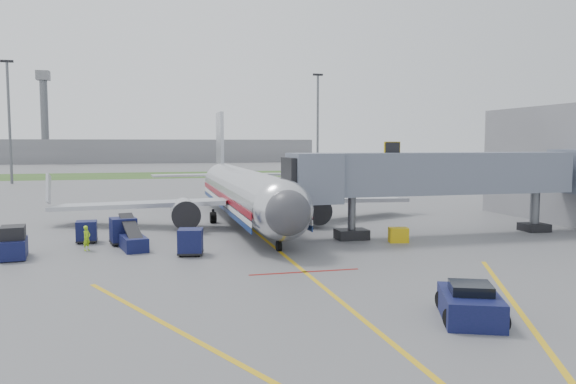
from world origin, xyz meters
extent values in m
plane|color=#565659|center=(0.00, 0.00, 0.00)|extent=(400.00, 400.00, 0.00)
cube|color=#2D4C1E|center=(0.00, 90.00, 0.01)|extent=(300.00, 25.00, 0.01)
cube|color=gold|center=(0.00, -2.00, 0.00)|extent=(0.25, 50.00, 0.01)
cube|color=maroon|center=(0.00, -4.00, 0.00)|extent=(6.00, 0.25, 0.01)
cube|color=gold|center=(-6.00, -14.00, 0.00)|extent=(9.52, 20.04, 0.01)
cube|color=gold|center=(6.00, -14.00, 0.00)|extent=(9.52, 20.04, 0.01)
cylinder|color=silver|center=(0.00, 15.00, 2.70)|extent=(3.80, 28.00, 3.80)
sphere|color=silver|center=(0.00, 1.00, 2.70)|extent=(3.80, 3.80, 3.80)
sphere|color=#38383D|center=(0.00, -0.30, 2.70)|extent=(2.74, 2.74, 2.74)
cube|color=black|center=(0.00, 0.60, 3.25)|extent=(2.20, 1.20, 0.55)
cone|color=silver|center=(0.00, 31.50, 2.70)|extent=(3.80, 5.00, 3.80)
cube|color=#B7BAC1|center=(0.00, 31.00, 6.70)|extent=(0.35, 4.20, 7.00)
cube|color=#B7BAC1|center=(-8.50, 15.00, 1.80)|extent=(15.10, 8.59, 1.13)
cube|color=#B7BAC1|center=(8.50, 15.00, 1.80)|extent=(15.10, 8.59, 1.13)
cylinder|color=silver|center=(-5.20, 12.00, 1.35)|extent=(2.10, 3.60, 2.10)
cylinder|color=silver|center=(5.20, 12.00, 1.35)|extent=(2.10, 3.60, 2.10)
cube|color=maroon|center=(1.92, 15.00, 2.35)|extent=(0.05, 28.00, 0.45)
cube|color=navy|center=(1.92, 15.00, 1.45)|extent=(0.05, 28.00, 0.35)
cylinder|color=black|center=(0.00, 2.00, 0.30)|extent=(0.28, 0.70, 0.70)
cylinder|color=black|center=(-2.60, 15.50, 0.45)|extent=(0.50, 1.00, 1.00)
cylinder|color=black|center=(2.60, 15.50, 0.45)|extent=(0.50, 1.00, 1.00)
cube|color=slate|center=(13.00, 5.00, 4.60)|extent=(20.00, 3.00, 3.00)
cube|color=slate|center=(3.20, 5.00, 4.40)|extent=(3.20, 3.60, 3.40)
cube|color=black|center=(2.00, 5.00, 4.40)|extent=(1.60, 3.00, 2.80)
cube|color=#C5A00B|center=(9.00, 5.00, 6.40)|extent=(1.20, 0.15, 1.00)
cylinder|color=#595B60|center=(6.00, 5.00, 1.55)|extent=(0.56, 0.56, 3.10)
cube|color=black|center=(6.00, 5.00, 0.35)|extent=(2.20, 1.60, 0.70)
cylinder|color=#595B60|center=(21.00, 5.00, 1.55)|extent=(0.70, 0.70, 3.10)
cube|color=black|center=(21.00, 5.00, 0.30)|extent=(1.80, 1.80, 0.60)
cylinder|color=#595B60|center=(-30.00, 70.00, 10.00)|extent=(0.44, 0.44, 20.00)
cube|color=black|center=(-30.00, 70.00, 20.20)|extent=(2.00, 0.40, 0.40)
cylinder|color=#595B60|center=(25.00, 75.00, 10.00)|extent=(0.44, 0.44, 20.00)
cube|color=black|center=(25.00, 75.00, 20.20)|extent=(2.00, 0.40, 0.40)
cube|color=slate|center=(-10.00, 170.00, 4.00)|extent=(120.00, 14.00, 8.00)
cylinder|color=#595B60|center=(-40.00, 165.00, 14.00)|extent=(2.40, 2.40, 28.00)
cube|color=slate|center=(-40.00, 165.00, 28.50)|extent=(4.00, 4.00, 3.00)
cube|color=#0C1337|center=(4.00, -13.27, 0.53)|extent=(3.25, 3.98, 1.05)
cube|color=black|center=(4.00, -13.27, 1.19)|extent=(2.00, 2.00, 0.48)
cylinder|color=black|center=(2.73, -14.09, 0.38)|extent=(0.49, 0.79, 0.76)
cylinder|color=black|center=(4.32, -14.75, 0.38)|extent=(0.49, 0.79, 0.76)
cylinder|color=black|center=(3.68, -11.79, 0.38)|extent=(0.49, 0.79, 0.76)
cylinder|color=black|center=(5.27, -12.45, 0.38)|extent=(0.49, 0.79, 0.76)
cube|color=#0C1337|center=(-15.73, 3.64, 0.60)|extent=(1.78, 2.91, 1.10)
cube|color=black|center=(-15.73, 3.64, 1.54)|extent=(1.54, 1.91, 0.77)
cylinder|color=black|center=(-16.14, 2.59, 0.27)|extent=(0.31, 0.58, 0.55)
cylinder|color=black|center=(-15.05, 2.73, 0.27)|extent=(0.31, 0.58, 0.55)
cylinder|color=black|center=(-16.40, 4.54, 0.27)|extent=(0.31, 0.58, 0.55)
cylinder|color=black|center=(-15.31, 4.69, 0.27)|extent=(0.31, 0.58, 0.55)
cube|color=#0C1337|center=(-5.51, 2.01, 0.88)|extent=(1.67, 1.67, 1.44)
cube|color=black|center=(-5.51, 2.01, 0.17)|extent=(1.72, 1.72, 0.11)
cylinder|color=black|center=(-6.16, 1.55, 0.13)|extent=(0.25, 0.29, 0.26)
cylinder|color=black|center=(-5.06, 1.37, 0.13)|extent=(0.25, 0.29, 0.26)
cylinder|color=black|center=(-5.97, 2.66, 0.13)|extent=(0.25, 0.29, 0.26)
cylinder|color=black|center=(-4.87, 2.47, 0.13)|extent=(0.25, 0.29, 0.26)
cube|color=#0C1337|center=(-12.08, 8.11, 0.82)|extent=(1.38, 1.38, 1.33)
cube|color=black|center=(-12.08, 8.11, 0.16)|extent=(1.42, 1.42, 0.10)
cylinder|color=black|center=(-12.58, 7.58, 0.12)|extent=(0.20, 0.25, 0.24)
cylinder|color=black|center=(-11.54, 7.61, 0.12)|extent=(0.20, 0.25, 0.24)
cylinder|color=black|center=(-12.61, 8.61, 0.12)|extent=(0.20, 0.25, 0.24)
cylinder|color=black|center=(-11.58, 8.64, 0.12)|extent=(0.20, 0.25, 0.24)
cube|color=#0C1337|center=(-9.61, 6.82, 0.99)|extent=(1.91, 1.91, 1.61)
cube|color=black|center=(-9.61, 6.82, 0.19)|extent=(1.97, 1.97, 0.13)
cylinder|color=black|center=(-10.10, 6.08, 0.15)|extent=(0.28, 0.33, 0.29)
cylinder|color=black|center=(-8.88, 6.34, 0.15)|extent=(0.28, 0.33, 0.29)
cylinder|color=black|center=(-10.35, 7.31, 0.15)|extent=(0.28, 0.33, 0.29)
cylinder|color=black|center=(-9.13, 7.56, 0.15)|extent=(0.28, 0.33, 0.29)
cube|color=#0C1337|center=(-8.97, 4.90, 0.44)|extent=(2.08, 3.75, 0.89)
cube|color=black|center=(-9.07, 5.38, 1.38)|extent=(1.69, 4.06, 1.39)
cylinder|color=black|center=(-9.19, 3.55, 0.28)|extent=(0.33, 0.58, 0.55)
cylinder|color=black|center=(-8.22, 3.75, 0.28)|extent=(0.33, 0.58, 0.55)
cylinder|color=black|center=(-9.72, 6.05, 0.28)|extent=(0.33, 0.58, 0.55)
cylinder|color=black|center=(-8.75, 6.25, 0.28)|extent=(0.33, 0.58, 0.55)
cube|color=#C5A00B|center=(8.66, 3.00, 0.51)|extent=(1.43, 1.10, 1.02)
cylinder|color=black|center=(8.24, 3.09, 0.13)|extent=(0.22, 0.29, 0.26)
cylinder|color=black|center=(9.08, 2.91, 0.13)|extent=(0.22, 0.29, 0.26)
imported|color=#9CD619|center=(-11.77, 5.05, 0.80)|extent=(0.64, 0.69, 1.59)
camera|label=1|loc=(-7.95, -32.04, 6.80)|focal=35.00mm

